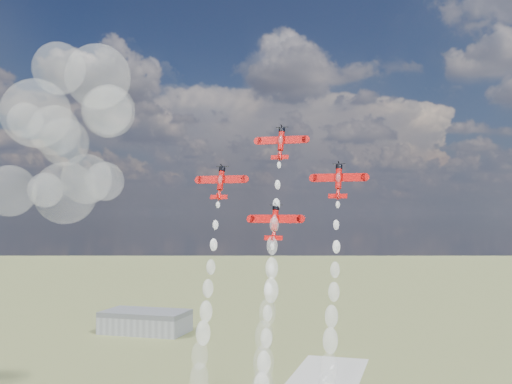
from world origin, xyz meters
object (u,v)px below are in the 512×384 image
object	(u,v)px
hangar	(145,322)
plane_lead	(281,143)
plane_right	(338,180)
plane_slot	(275,222)
plane_left	(221,182)

from	to	relation	value
hangar	plane_lead	size ratio (longest dim) A/B	3.77
hangar	plane_right	bearing A→B (deg)	-51.39
plane_right	plane_slot	xyz separation A→B (m)	(-15.87, -3.44, -10.56)
plane_lead	plane_right	size ratio (longest dim) A/B	1.00
hangar	plane_lead	distance (m)	230.08
hangar	plane_lead	bearing A→B (deg)	-54.13
hangar	plane_left	xyz separation A→B (m)	(109.64, -177.01, 73.46)
plane_left	hangar	bearing A→B (deg)	121.77
plane_lead	plane_left	size ratio (longest dim) A/B	1.00
plane_left	plane_slot	distance (m)	19.37
plane_slot	plane_right	bearing A→B (deg)	12.23
plane_lead	plane_right	distance (m)	19.37
plane_right	plane_slot	bearing A→B (deg)	-167.77
plane_right	plane_lead	bearing A→B (deg)	167.77
plane_left	plane_slot	bearing A→B (deg)	-12.23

